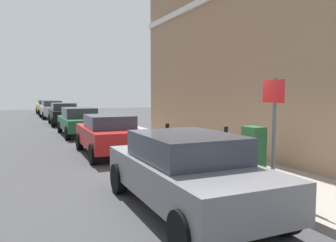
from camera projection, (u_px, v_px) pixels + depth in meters
ground at (190, 190)px, 7.53m from camera, size 80.00×80.00×0.00m
sidewalk at (164, 144)px, 13.78m from camera, size 2.46×30.00×0.15m
corner_building at (280, 26)px, 13.62m from camera, size 6.51×12.53×9.75m
car_grey at (187, 170)px, 6.16m from camera, size 1.95×4.22×1.42m
car_red at (108, 134)px, 11.69m from camera, size 1.87×4.00×1.40m
car_green at (79, 121)px, 17.10m from camera, size 1.83×4.27×1.41m
car_black at (63, 113)px, 22.72m from camera, size 1.85×4.07×1.48m
car_silver at (52, 109)px, 28.54m from camera, size 1.85×4.01×1.49m
car_yellow at (47, 107)px, 33.86m from camera, size 1.89×4.30×1.42m
utility_cabinet at (254, 150)px, 8.69m from camera, size 0.46×0.61×1.15m
bollard_near_cabinet at (226, 142)px, 10.01m from camera, size 0.14×0.14×1.04m
bollard_far_kerb at (167, 137)px, 11.00m from camera, size 0.14×0.14×1.04m
street_sign at (274, 119)px, 6.49m from camera, size 0.08×0.60×2.30m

